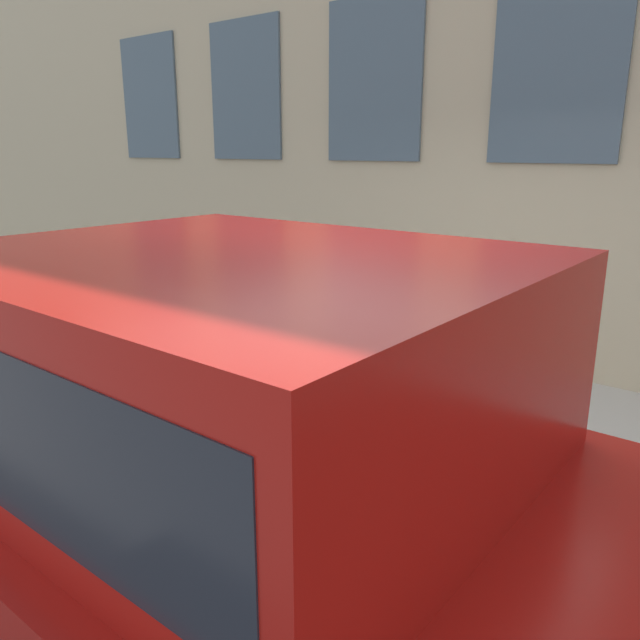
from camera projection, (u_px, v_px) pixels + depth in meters
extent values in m
plane|color=#514F4C|center=(369.00, 504.00, 3.91)|extent=(80.00, 80.00, 0.00)
cube|color=#B2ADA3|center=(466.00, 423.00, 4.90)|extent=(2.68, 60.00, 0.15)
cube|color=#4C6070|center=(557.00, 65.00, 5.16)|extent=(0.03, 1.12, 1.58)
cube|color=#4C6070|center=(374.00, 80.00, 6.26)|extent=(0.03, 1.12, 1.58)
cube|color=#4C6070|center=(245.00, 90.00, 7.37)|extent=(0.03, 1.12, 1.58)
cube|color=#4C6070|center=(150.00, 98.00, 8.47)|extent=(0.03, 1.12, 1.58)
cylinder|color=#2D7260|center=(346.00, 438.00, 4.44)|extent=(0.28, 0.28, 0.04)
cylinder|color=#2D7260|center=(347.00, 391.00, 4.35)|extent=(0.21, 0.21, 0.75)
sphere|color=#2C5D50|center=(347.00, 340.00, 4.25)|extent=(0.22, 0.22, 0.22)
cylinder|color=black|center=(347.00, 331.00, 4.23)|extent=(0.07, 0.07, 0.09)
cylinder|color=#2D7260|center=(365.00, 384.00, 4.23)|extent=(0.09, 0.10, 0.09)
cylinder|color=#2D7260|center=(329.00, 374.00, 4.42)|extent=(0.09, 0.10, 0.09)
cylinder|color=navy|center=(293.00, 363.00, 5.22)|extent=(0.08, 0.08, 0.55)
cylinder|color=navy|center=(302.00, 360.00, 5.30)|extent=(0.08, 0.08, 0.55)
cube|color=yellow|center=(297.00, 306.00, 5.13)|extent=(0.15, 0.10, 0.41)
cylinder|color=yellow|center=(289.00, 307.00, 5.05)|extent=(0.06, 0.06, 0.39)
cylinder|color=yellow|center=(306.00, 303.00, 5.21)|extent=(0.06, 0.06, 0.39)
sphere|color=beige|center=(297.00, 271.00, 5.06)|extent=(0.18, 0.18, 0.18)
cylinder|color=black|center=(193.00, 414.00, 4.25)|extent=(0.24, 0.82, 0.82)
cube|color=#A5140F|center=(241.00, 507.00, 2.62)|extent=(2.08, 4.58, 0.58)
cube|color=#A5140F|center=(235.00, 352.00, 2.44)|extent=(1.83, 2.20, 0.80)
cube|color=#1E232D|center=(235.00, 352.00, 2.44)|extent=(1.84, 2.02, 0.51)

